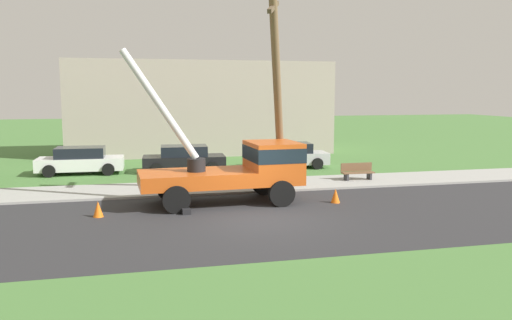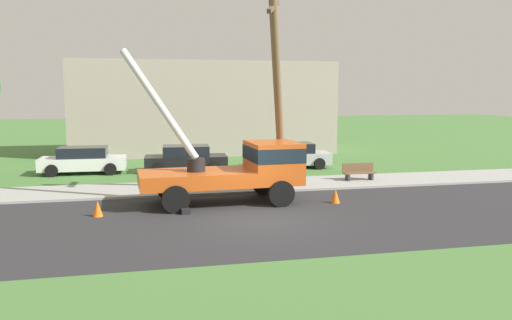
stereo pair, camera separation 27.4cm
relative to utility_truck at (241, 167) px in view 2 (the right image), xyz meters
name	(u,v)px [view 2 (the right image)]	position (x,y,z in m)	size (l,w,h in m)	color
ground_plane	(213,168)	(0.14, 9.15, -1.41)	(120.00, 120.00, 0.00)	#477538
road_asphalt	(261,219)	(0.14, -2.85, -1.40)	(80.00, 8.80, 0.01)	#2B2B2D
sidewalk_strip	(231,186)	(0.14, 3.19, -1.36)	(80.00, 3.29, 0.10)	#9E9E99
utility_truck	(241,167)	(0.00, 0.00, 0.00)	(6.87, 3.21, 5.98)	#C65119
leaning_utility_pole	(277,89)	(1.66, 0.78, 3.01)	(1.73, 3.34, 8.63)	brown
traffic_cone_ahead	(335,196)	(3.55, -1.00, -1.13)	(0.36, 0.36, 0.56)	orange
traffic_cone_behind	(98,209)	(-5.35, -1.27, -1.13)	(0.36, 0.36, 0.56)	orange
traffic_cone_curbside	(268,187)	(1.42, 1.36, -1.13)	(0.36, 0.36, 0.56)	orange
parked_sedan_white	(83,160)	(-6.85, 8.90, -0.70)	(4.44, 2.09, 1.42)	silver
parked_sedan_black	(186,159)	(-1.45, 8.38, -0.70)	(4.50, 2.18, 1.42)	black
parked_sedan_silver	(291,155)	(4.56, 8.54, -0.70)	(4.55, 2.28, 1.42)	#B7B7BF
park_bench	(359,172)	(6.41, 3.25, -0.95)	(1.60, 0.45, 0.90)	brown
lowrise_building_backdrop	(204,108)	(0.62, 17.27, 1.79)	(18.00, 6.00, 6.40)	#A5998C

